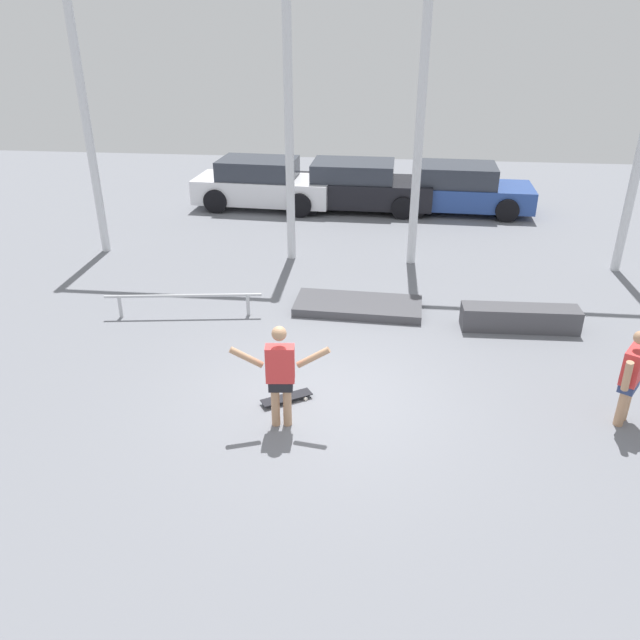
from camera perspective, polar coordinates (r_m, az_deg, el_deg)
The scene contains 12 objects.
ground_plane at distance 9.64m, azimuth 0.46°, elevation -7.35°, with size 36.00×36.00×0.00m, color slate.
skateboarder at distance 8.67m, azimuth -3.65°, elevation -4.79°, with size 1.39×0.24×1.58m.
skateboard at distance 9.60m, azimuth -3.07°, elevation -7.10°, with size 0.78×0.60×0.08m.
grind_box at distance 12.22m, azimuth 17.80°, elevation 0.17°, with size 2.16×0.49×0.45m, color #47474C.
manual_pad at distance 12.49m, azimuth 3.50°, elevation 1.30°, with size 2.51×1.09×0.17m, color #47474C.
grind_rail at distance 12.36m, azimuth -12.37°, elevation 1.93°, with size 3.00×0.49×0.47m.
canopy_support_left at distance 14.98m, azimuth -12.30°, elevation 18.60°, with size 4.89×0.20×5.83m.
canopy_support_right at distance 14.57m, azimuth 18.92°, elevation 17.64°, with size 4.89×0.20×5.83m.
parked_car_white at distance 19.39m, azimuth -5.29°, elevation 12.26°, with size 4.20×2.09×1.46m.
parked_car_black at distance 19.16m, azimuth 3.41°, elevation 12.10°, with size 4.39×2.04×1.42m.
parked_car_blue at distance 19.31m, azimuth 12.56°, elevation 11.60°, with size 4.23×2.06×1.39m.
bystander at distance 9.78m, azimuth 26.58°, elevation -4.52°, with size 0.50×0.70×1.47m.
Camera 1 is at (0.79, -8.00, 5.32)m, focal length 35.00 mm.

